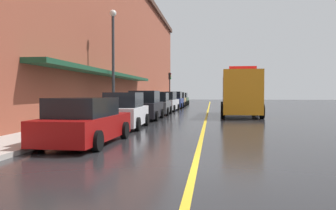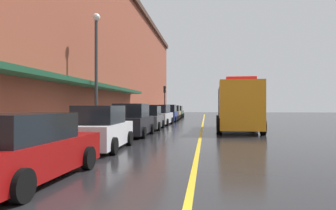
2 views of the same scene
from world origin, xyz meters
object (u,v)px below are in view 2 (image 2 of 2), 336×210
(parked_car_1, at_px, (101,129))
(parked_car_5, at_px, (168,114))
(parked_car_7, at_px, (177,112))
(street_lamp_left, at_px, (96,60))
(parked_car_0, at_px, (22,149))
(parking_meter_0, at_px, (164,111))
(parked_car_3, at_px, (149,118))
(parked_car_2, at_px, (132,121))
(parked_car_4, at_px, (160,116))
(utility_truck, at_px, (237,107))
(parked_car_6, at_px, (173,113))
(traffic_light_near, at_px, (165,96))
(parking_meter_3, at_px, (86,121))
(parking_meter_2, at_px, (74,122))
(parking_meter_1, at_px, (54,125))

(parked_car_1, relative_size, parked_car_5, 0.95)
(parked_car_7, xyz_separation_m, street_lamp_left, (-1.96, -28.46, 3.58))
(parked_car_0, xyz_separation_m, parked_car_1, (0.04, 5.31, 0.07))
(parked_car_7, distance_m, street_lamp_left, 28.76)
(parked_car_1, bearing_deg, parking_meter_0, 0.99)
(parked_car_3, bearing_deg, parked_car_7, -1.63)
(parked_car_2, bearing_deg, parked_car_4, -0.82)
(parked_car_2, distance_m, parked_car_3, 5.05)
(utility_truck, xyz_separation_m, street_lamp_left, (-8.48, -5.19, 2.71))
(parked_car_6, distance_m, traffic_light_near, 2.95)
(parked_car_4, height_order, parked_car_6, parked_car_4)
(parked_car_4, relative_size, parking_meter_0, 3.55)
(parked_car_3, relative_size, street_lamp_left, 0.63)
(parking_meter_3, bearing_deg, parking_meter_2, -90.00)
(parking_meter_3, relative_size, street_lamp_left, 0.19)
(parked_car_6, distance_m, parked_car_7, 5.24)
(parked_car_0, bearing_deg, parked_car_5, 1.22)
(parked_car_4, bearing_deg, parked_car_7, 2.10)
(parked_car_5, relative_size, utility_truck, 0.53)
(parked_car_6, height_order, street_lamp_left, street_lamp_left)
(parked_car_5, xyz_separation_m, utility_truck, (6.39, -11.81, 0.82))
(utility_truck, distance_m, street_lamp_left, 10.30)
(parking_meter_2, bearing_deg, parking_meter_1, -90.00)
(parked_car_1, height_order, parked_car_3, parked_car_1)
(parked_car_1, relative_size, street_lamp_left, 0.62)
(parked_car_2, bearing_deg, parking_meter_1, 167.48)
(parked_car_0, xyz_separation_m, street_lamp_left, (-2.02, 10.35, 3.64))
(parked_car_5, distance_m, parking_meter_3, 20.10)
(parked_car_7, relative_size, parking_meter_1, 3.20)
(parking_meter_1, distance_m, parking_meter_2, 1.74)
(parked_car_2, bearing_deg, street_lamp_left, 105.06)
(parked_car_7, bearing_deg, parking_meter_1, 178.01)
(utility_truck, xyz_separation_m, parking_meter_1, (-7.88, -11.26, -0.63))
(parked_car_1, xyz_separation_m, traffic_light_near, (-1.40, 29.59, 2.33))
(parked_car_0, distance_m, parked_car_1, 5.31)
(parked_car_4, xyz_separation_m, parking_meter_2, (-1.41, -15.37, 0.20))
(parked_car_5, relative_size, traffic_light_near, 1.04)
(parking_meter_0, distance_m, street_lamp_left, 24.90)
(parked_car_2, bearing_deg, parked_car_0, 179.47)
(utility_truck, bearing_deg, parking_meter_3, -42.24)
(traffic_light_near, bearing_deg, street_lamp_left, -91.54)
(parked_car_6, distance_m, street_lamp_left, 23.57)
(traffic_light_near, bearing_deg, parked_car_6, -46.40)
(parked_car_3, distance_m, parking_meter_0, 19.11)
(parked_car_3, bearing_deg, parked_car_5, -2.10)
(parked_car_0, height_order, utility_truck, utility_truck)
(parked_car_2, height_order, parking_meter_3, parked_car_2)
(parked_car_5, xyz_separation_m, parking_meter_0, (-1.48, 7.67, 0.18))
(parked_car_5, relative_size, parking_meter_0, 3.38)
(parked_car_7, bearing_deg, street_lamp_left, 176.33)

